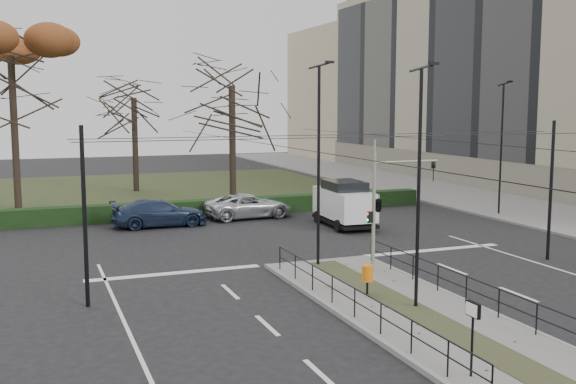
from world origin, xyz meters
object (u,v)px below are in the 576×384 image
litter_bin (367,274)px  parked_car_third (159,213)px  traffic_light (380,202)px  streetlamp_median_near (419,185)px  streetlamp_median_far (319,163)px  parked_car_fourth (249,206)px  info_panel (473,318)px  bare_tree_near (232,94)px  white_van (344,203)px  bare_tree_center (134,105)px  rust_tree (11,56)px  streetlamp_sidewalk (501,147)px

litter_bin → parked_car_third: 17.15m
traffic_light → streetlamp_median_near: streetlamp_median_near is taller
streetlamp_median_far → parked_car_fourth: size_ratio=1.59×
info_panel → bare_tree_near: bearing=84.4°
parked_car_fourth → white_van: size_ratio=1.06×
parked_car_fourth → bare_tree_center: (-4.42, 14.56, 5.98)m
parked_car_third → traffic_light: bearing=-155.8°
white_van → rust_tree: bearing=143.5°
info_panel → bare_tree_center: 39.76m
traffic_light → bare_tree_near: 20.36m
info_panel → bare_tree_center: (-2.07, 39.37, 5.12)m
streetlamp_sidewalk → bare_tree_near: bearing=144.4°
litter_bin → info_panel: bearing=-97.8°
bare_tree_center → bare_tree_near: (5.01, -9.28, 0.66)m
streetlamp_median_far → info_panel: bearing=-95.8°
litter_bin → white_van: bearing=67.4°
litter_bin → traffic_light: bearing=55.1°
info_panel → parked_car_third: (-3.13, 23.85, -0.83)m
parked_car_third → white_van: size_ratio=1.06×
parked_car_third → rust_tree: 14.58m
info_panel → streetlamp_sidewalk: 26.39m
rust_tree → bare_tree_near: bearing=-11.2°
parked_car_fourth → rust_tree: 17.54m
traffic_light → white_van: 10.65m
streetlamp_sidewalk → parked_car_fourth: bearing=162.2°
litter_bin → streetlamp_median_near: bearing=-65.4°
info_panel → parked_car_fourth: (2.35, 24.81, -0.87)m
streetlamp_sidewalk → bare_tree_center: (-18.88, 19.20, 2.51)m
litter_bin → parked_car_fourth: 17.65m
white_van → traffic_light: bearing=-108.3°
streetlamp_sidewalk → white_van: streetlamp_sidewalk is taller
parked_car_third → bare_tree_near: (6.07, 6.23, 6.61)m
rust_tree → bare_tree_center: size_ratio=1.33×
streetlamp_median_near → streetlamp_sidewalk: 21.05m
streetlamp_median_far → rust_tree: 24.49m
streetlamp_median_near → parked_car_fourth: 19.72m
traffic_light → streetlamp_median_near: size_ratio=0.59×
streetlamp_median_near → bare_tree_near: size_ratio=0.75×
streetlamp_median_near → streetlamp_sidewalk: streetlamp_sidewalk is taller
traffic_light → parked_car_fourth: 14.74m
info_panel → bare_tree_center: size_ratio=0.19×
streetlamp_median_near → bare_tree_center: bare_tree_center is taller
parked_car_fourth → bare_tree_near: bare_tree_near is taller
traffic_light → rust_tree: bearing=121.1°
streetlamp_median_near → parked_car_third: 19.41m
traffic_light → parked_car_fourth: (-0.75, 14.57, -2.12)m
streetlamp_median_near → rust_tree: size_ratio=0.62×
info_panel → rust_tree: bearing=107.7°
white_van → bare_tree_near: bare_tree_near is taller
bare_tree_near → streetlamp_median_near: bearing=-92.6°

